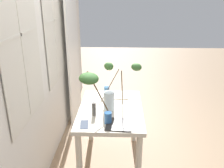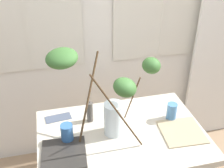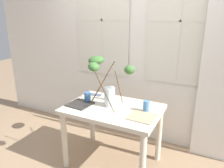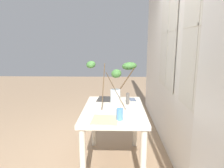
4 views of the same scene
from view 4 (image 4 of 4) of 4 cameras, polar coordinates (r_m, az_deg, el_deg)
name	(u,v)px [view 4 (image 4 of 4)]	position (r m, az deg, el deg)	size (l,w,h in m)	color
ground	(114,164)	(2.88, 0.49, -21.67)	(14.00, 14.00, 0.00)	#9E7F60
back_wall_with_windows	(184,56)	(2.54, 19.87, 7.53)	(5.21, 0.14, 2.84)	silver
dining_table	(114,117)	(2.58, 0.52, -9.48)	(1.11, 0.76, 0.77)	beige
vase_with_branches	(119,80)	(2.58, 1.90, 1.06)	(0.73, 0.70, 0.61)	silver
drinking_glass_blue_left	(115,96)	(2.86, 0.91, -3.46)	(0.08, 0.08, 0.12)	#386BAD
drinking_glass_blue_right	(120,114)	(2.16, 2.20, -8.61)	(0.07, 0.07, 0.13)	#4C84BC
plate_square_left	(107,99)	(2.92, -1.43, -4.32)	(0.27, 0.27, 0.01)	#2D2B28
plate_square_right	(105,120)	(2.17, -2.00, -10.11)	(0.27, 0.27, 0.01)	tan
napkin_folded	(132,99)	(2.93, 5.83, -4.39)	(0.18, 0.08, 0.00)	#4C566B
pillar_candle	(128,99)	(2.69, 4.48, -4.18)	(0.04, 0.04, 0.16)	#514C47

